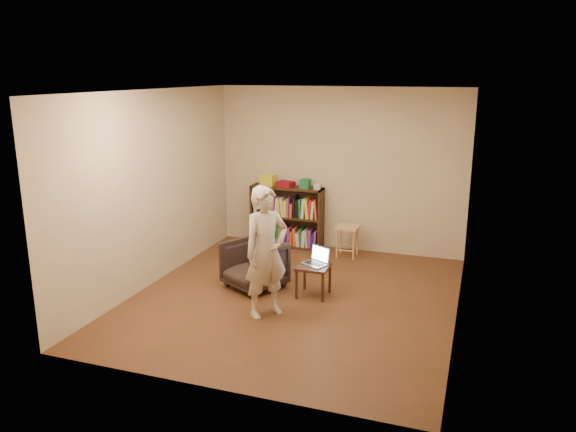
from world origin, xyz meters
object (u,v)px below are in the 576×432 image
(stool, at_px, (347,232))
(armchair, at_px, (254,265))
(bookshelf, at_px, (287,220))
(laptop, at_px, (317,260))
(person, at_px, (266,252))
(side_table, at_px, (313,271))

(stool, height_order, armchair, armchair)
(bookshelf, bearing_deg, laptop, -60.29)
(bookshelf, xyz_separation_m, person, (0.68, -2.67, 0.34))
(bookshelf, distance_m, side_table, 2.19)
(laptop, distance_m, person, 0.95)
(person, bearing_deg, armchair, 69.06)
(armchair, distance_m, laptop, 0.86)
(laptop, bearing_deg, bookshelf, 145.90)
(person, bearing_deg, stool, 27.84)
(armchair, relative_size, side_table, 1.71)
(stool, relative_size, armchair, 0.69)
(stool, xyz_separation_m, person, (-0.40, -2.44, 0.39))
(armchair, height_order, laptop, armchair)
(bookshelf, xyz_separation_m, side_table, (1.03, -1.92, -0.10))
(bookshelf, height_order, side_table, bookshelf)
(laptop, xyz_separation_m, person, (-0.38, -0.82, 0.32))
(bookshelf, height_order, laptop, bookshelf)
(person, bearing_deg, side_table, 11.41)
(armchair, relative_size, person, 0.45)
(armchair, height_order, person, person)
(bookshelf, relative_size, armchair, 1.71)
(stool, height_order, laptop, laptop)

